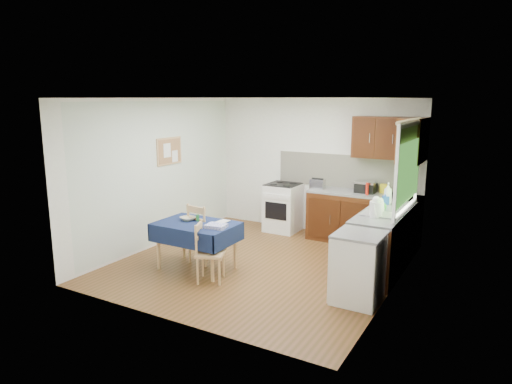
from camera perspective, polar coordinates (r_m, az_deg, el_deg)
The scene contains 33 objects.
floor at distance 7.10m, azimuth 0.49°, elevation -8.95°, with size 4.20×4.20×0.00m, color #523715.
ceiling at distance 6.65m, azimuth 0.52°, elevation 11.67°, with size 4.00×4.20×0.02m, color silver.
wall_back at distance 8.63m, azimuth 7.32°, elevation 3.23°, with size 4.00×0.02×2.50m, color silver.
wall_front at distance 5.07m, azimuth -11.15°, elevation -2.79°, with size 4.00×0.02×2.50m, color silver.
wall_left at distance 7.92m, azimuth -12.25°, elevation 2.31°, with size 0.02×4.20×2.50m, color silver.
wall_right at distance 6.06m, azimuth 17.24°, elevation -0.75°, with size 0.02×4.20×2.50m, color silver.
base_cabinets at distance 7.59m, azimuth 14.23°, elevation -4.52°, with size 1.90×2.30×0.86m.
worktop_back at distance 8.08m, azimuth 13.33°, elevation -0.23°, with size 1.90×0.60×0.04m, color slate.
worktop_right at distance 6.83m, azimuth 15.81°, elevation -2.50°, with size 0.60×1.70×0.04m, color slate.
worktop_corner at distance 7.92m, azimuth 17.84°, elevation -0.70°, with size 0.60×0.60×0.04m, color slate.
splashback at distance 8.40m, azimuth 11.38°, elevation 2.53°, with size 2.70×0.02×0.60m, color silver.
upper_cabinets at distance 7.82m, azimuth 17.02°, elevation 6.39°, with size 1.20×0.85×0.70m.
stove at distance 8.71m, azimuth 3.39°, elevation -1.91°, with size 0.60×0.61×0.92m.
window at distance 6.68m, azimuth 18.54°, elevation 3.76°, with size 0.04×1.48×1.26m.
fridge at distance 5.85m, azimuth 12.66°, elevation -9.23°, with size 0.58×0.60×0.89m.
corkboard at distance 8.07m, azimuth -10.78°, elevation 5.05°, with size 0.04×0.62×0.47m.
dining_table at distance 6.77m, azimuth -7.46°, elevation -4.72°, with size 1.17×0.79×0.70m.
chair_far at distance 7.05m, azimuth -6.71°, elevation -4.94°, with size 0.46×0.46×0.93m.
chair_near at distance 6.36m, azimuth -6.09°, elevation -7.26°, with size 0.49×0.49×0.84m.
toaster at distance 8.26m, azimuth 7.71°, elevation 1.01°, with size 0.26×0.16×0.20m.
sandwich_press at distance 8.10m, azimuth 13.56°, elevation 0.63°, with size 0.34×0.29×0.20m.
sauce_bottle at distance 7.88m, azimuth 13.72°, elevation 0.38°, with size 0.05×0.05×0.21m, color red.
yellow_packet at distance 8.12m, azimuth 15.68°, elevation 0.42°, with size 0.12×0.08×0.16m, color yellow.
dish_rack at distance 6.58m, azimuth 15.12°, elevation -2.59°, with size 0.47×0.36×0.22m.
kettle at distance 6.44m, azimuth 14.77°, elevation -1.91°, with size 0.17×0.17×0.29m.
cup at distance 7.78m, azimuth 17.76°, elevation -0.41°, with size 0.12×0.12×0.10m, color white.
soap_bottle_a at distance 7.27m, azimuth 16.15°, elevation -0.18°, with size 0.13×0.13×0.33m, color white.
soap_bottle_b at distance 7.25m, azimuth 15.90°, elevation -0.74°, with size 0.09×0.09×0.20m, color #1D4CAE.
soap_bottle_c at distance 6.83m, azimuth 15.48°, elevation -1.58°, with size 0.13×0.13×0.17m, color #268C26.
plate_bowl at distance 6.90m, azimuth -8.50°, elevation -3.31°, with size 0.22×0.22×0.05m, color beige.
book at distance 6.80m, azimuth -4.66°, elevation -3.62°, with size 0.14×0.20×0.01m, color white.
spice_jar at distance 6.84m, azimuth -7.30°, elevation -3.23°, with size 0.05×0.05×0.10m, color #238135.
tea_towel at distance 6.46m, azimuth -5.01°, elevation -4.27°, with size 0.28×0.22×0.05m, color navy.
Camera 1 is at (3.24, -5.81, 2.49)m, focal length 32.00 mm.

